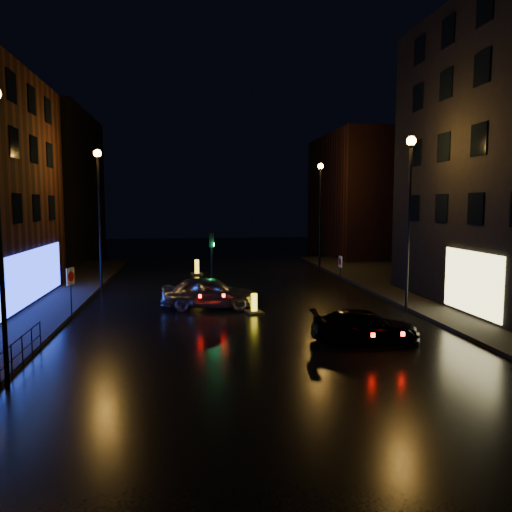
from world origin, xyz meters
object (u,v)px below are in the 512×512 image
object	(u,v)px
bollard_far	(197,271)
traffic_signal	(212,280)
road_sign_left	(70,281)
road_sign_right	(340,265)
bollard_near	(254,309)
silver_hatchback	(209,292)
dark_sedan	(365,326)

from	to	relation	value
bollard_far	traffic_signal	bearing A→B (deg)	-86.23
road_sign_left	road_sign_right	bearing A→B (deg)	42.14
bollard_far	bollard_near	bearing A→B (deg)	-83.13
silver_hatchback	bollard_far	world-z (taller)	silver_hatchback
dark_sedan	road_sign_right	size ratio (longest dim) A/B	1.97
traffic_signal	dark_sedan	world-z (taller)	traffic_signal
traffic_signal	road_sign_right	xyz separation A→B (m)	(7.70, -1.58, 1.05)
dark_sedan	bollard_far	world-z (taller)	dark_sedan
bollard_near	bollard_far	world-z (taller)	bollard_far
bollard_near	silver_hatchback	bearing A→B (deg)	134.76
silver_hatchback	road_sign_left	bearing A→B (deg)	110.59
dark_sedan	road_sign_left	world-z (taller)	road_sign_left
dark_sedan	bollard_near	bearing A→B (deg)	39.08
road_sign_left	road_sign_right	distance (m)	15.56
silver_hatchback	bollard_far	bearing A→B (deg)	7.42
traffic_signal	silver_hatchback	distance (m)	5.83
traffic_signal	road_sign_left	xyz separation A→B (m)	(-6.70, -7.48, 1.26)
traffic_signal	road_sign_left	distance (m)	10.12
silver_hatchback	bollard_far	distance (m)	12.04
road_sign_left	road_sign_right	size ratio (longest dim) A/B	1.14
road_sign_left	bollard_near	bearing A→B (deg)	21.68
silver_hatchback	road_sign_right	world-z (taller)	road_sign_right
road_sign_left	road_sign_right	xyz separation A→B (m)	(14.39, 5.90, -0.22)
silver_hatchback	dark_sedan	size ratio (longest dim) A/B	1.15
dark_sedan	road_sign_left	distance (m)	13.04
bollard_far	road_sign_left	world-z (taller)	road_sign_left
dark_sedan	bollard_near	size ratio (longest dim) A/B	3.45
bollard_near	traffic_signal	bearing A→B (deg)	91.65
bollard_near	road_sign_left	size ratio (longest dim) A/B	0.50
bollard_near	road_sign_left	bearing A→B (deg)	170.47
traffic_signal	dark_sedan	bearing A→B (deg)	-68.02
traffic_signal	silver_hatchback	xyz separation A→B (m)	(-0.43, -5.81, 0.30)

